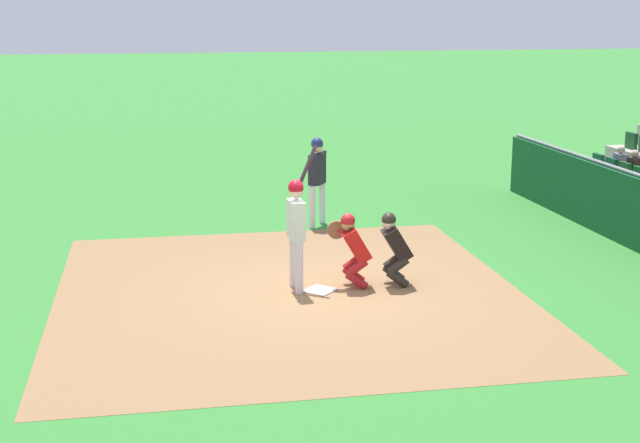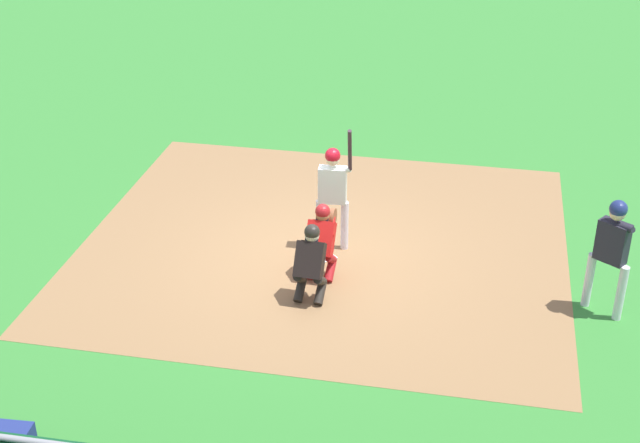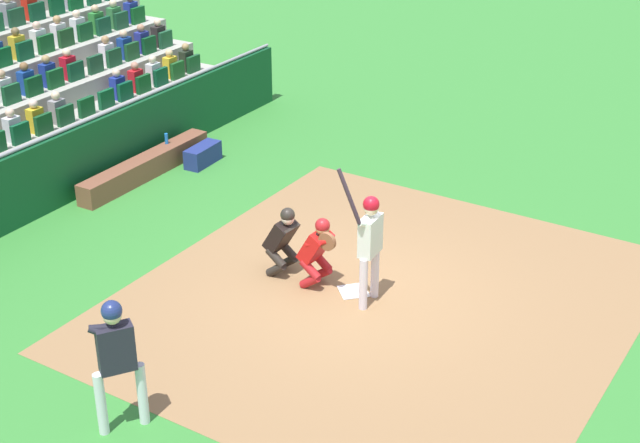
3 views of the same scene
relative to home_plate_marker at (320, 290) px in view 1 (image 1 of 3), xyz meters
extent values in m
plane|color=#337E30|center=(0.00, 0.00, -0.02)|extent=(160.00, 160.00, 0.00)
cube|color=olive|center=(0.00, 0.50, -0.01)|extent=(8.27, 7.55, 0.01)
cube|color=white|center=(0.00, 0.00, 0.00)|extent=(0.62, 0.62, 0.02)
cylinder|color=silver|center=(-0.06, 0.35, 0.42)|extent=(0.14, 0.14, 0.87)
cylinder|color=silver|center=(0.36, 0.37, 0.42)|extent=(0.14, 0.14, 0.87)
cube|color=silver|center=(0.15, 0.36, 1.17)|extent=(0.47, 0.25, 0.62)
sphere|color=beige|center=(0.15, 0.36, 1.63)|extent=(0.23, 0.23, 0.23)
sphere|color=#B2101E|center=(0.15, 0.36, 1.69)|extent=(0.25, 0.25, 0.25)
cylinder|color=silver|center=(0.20, 0.33, 1.46)|extent=(0.49, 0.11, 0.14)
cylinder|color=silver|center=(0.39, 0.35, 1.46)|extent=(0.18, 0.14, 0.13)
cylinder|color=#2B1E27|center=(0.46, 0.15, 1.89)|extent=(0.10, 0.41, 0.84)
sphere|color=black|center=(0.44, 0.32, 1.48)|extent=(0.06, 0.06, 0.06)
cylinder|color=#A91A1E|center=(-0.03, -0.61, 0.14)|extent=(0.17, 0.39, 0.34)
cylinder|color=#A91A1E|center=(-0.03, -0.61, 0.36)|extent=(0.17, 0.39, 0.33)
cylinder|color=#A91A1E|center=(0.29, -0.64, 0.14)|extent=(0.17, 0.39, 0.34)
cylinder|color=#A91A1E|center=(0.29, -0.64, 0.36)|extent=(0.17, 0.39, 0.33)
cube|color=red|center=(0.13, -0.63, 0.70)|extent=(0.45, 0.51, 0.60)
cube|color=#A91A1E|center=(0.14, -0.52, 0.70)|extent=(0.40, 0.30, 0.42)
sphere|color=#AD8350|center=(0.14, -0.50, 1.05)|extent=(0.22, 0.22, 0.22)
cube|color=black|center=(0.14, -0.50, 1.05)|extent=(0.21, 0.15, 0.19)
sphere|color=#A91A1E|center=(0.14, -0.50, 1.11)|extent=(0.24, 0.24, 0.24)
cylinder|color=brown|center=(0.27, -0.33, 0.93)|extent=(0.09, 0.30, 0.30)
cylinder|color=red|center=(0.29, -0.51, 0.86)|extent=(0.13, 0.39, 0.22)
cylinder|color=black|center=(-0.07, -1.30, 0.14)|extent=(0.17, 0.39, 0.34)
cylinder|color=black|center=(-0.07, -1.30, 0.36)|extent=(0.17, 0.39, 0.33)
cylinder|color=black|center=(0.25, -1.32, 0.14)|extent=(0.17, 0.39, 0.34)
cylinder|color=black|center=(0.25, -1.32, 0.36)|extent=(0.17, 0.39, 0.33)
cube|color=black|center=(0.09, -1.31, 0.70)|extent=(0.45, 0.52, 0.59)
cube|color=black|center=(0.10, -1.20, 0.70)|extent=(0.40, 0.31, 0.42)
sphere|color=beige|center=(0.10, -1.17, 1.04)|extent=(0.22, 0.22, 0.22)
cube|color=black|center=(0.10, -1.17, 1.04)|extent=(0.21, 0.15, 0.19)
sphere|color=black|center=(0.10, -1.17, 1.10)|extent=(0.24, 0.24, 0.24)
cylinder|color=silver|center=(4.24, -0.69, 0.43)|extent=(0.18, 0.18, 0.89)
cylinder|color=silver|center=(4.67, -0.99, 0.43)|extent=(0.18, 0.18, 0.89)
cube|color=#23212E|center=(4.45, -0.84, 1.19)|extent=(0.49, 0.44, 0.63)
sphere|color=beige|center=(4.45, -0.84, 1.66)|extent=(0.23, 0.23, 0.23)
sphere|color=navy|center=(4.45, -0.84, 1.73)|extent=(0.26, 0.26, 0.26)
cylinder|color=#23212E|center=(4.48, -0.89, 1.49)|extent=(0.42, 0.38, 0.14)
cylinder|color=#23212E|center=(4.63, -1.00, 1.49)|extent=(0.15, 0.18, 0.13)
cube|color=#104B1E|center=(4.80, -8.46, 0.71)|extent=(0.44, 0.10, 0.42)
cube|color=#15441F|center=(5.44, -8.46, 0.71)|extent=(0.44, 0.10, 0.42)
cube|color=#2C1F22|center=(5.44, -8.69, 0.76)|extent=(0.32, 0.22, 0.52)
sphere|color=tan|center=(5.44, -8.69, 1.12)|extent=(0.19, 0.19, 0.19)
cube|color=#0D4629|center=(6.08, -8.46, 0.71)|extent=(0.44, 0.10, 0.42)
cube|color=gray|center=(6.08, -8.69, 0.76)|extent=(0.32, 0.22, 0.52)
sphere|color=#C9B089|center=(6.08, -8.69, 1.12)|extent=(0.19, 0.19, 0.19)
cube|color=#0E4327|center=(6.72, -8.46, 0.71)|extent=(0.44, 0.10, 0.42)
cube|color=#174B22|center=(6.72, -9.33, 1.22)|extent=(0.44, 0.10, 0.42)
camera|label=1|loc=(-13.69, 2.75, 4.48)|focal=50.53mm
camera|label=2|loc=(2.29, -12.54, 7.46)|focal=49.73mm
camera|label=3|loc=(11.27, 6.20, 7.61)|focal=52.27mm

